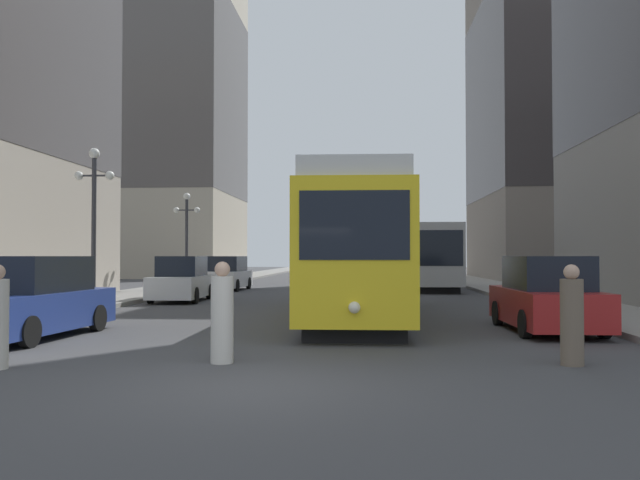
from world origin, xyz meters
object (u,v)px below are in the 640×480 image
at_px(streetcar, 355,247).
at_px(parked_car_left_near, 182,280).
at_px(transit_bus, 428,254).
at_px(lamp_post_left_far, 187,225).
at_px(pedestrian_on_sidewalk, 572,318).
at_px(lamp_post_left_near, 94,202).
at_px(parked_car_left_far, 227,274).
at_px(parked_car_right_far, 546,297).
at_px(parked_car_left_mid, 32,300).
at_px(pedestrian_crossing_far, 222,316).

xyz_separation_m(streetcar, parked_car_left_near, (-7.11, 5.88, -1.26)).
distance_m(transit_bus, lamp_post_left_far, 13.36).
relative_size(pedestrian_on_sidewalk, lamp_post_left_near, 0.31).
distance_m(parked_car_left_far, lamp_post_left_near, 13.18).
bearing_deg(parked_car_left_near, parked_car_right_far, -42.13).
bearing_deg(parked_car_left_mid, lamp_post_left_near, 107.35).
xyz_separation_m(parked_car_left_mid, parked_car_right_far, (11.78, 2.05, -0.00)).
xyz_separation_m(parked_car_left_mid, pedestrian_on_sidewalk, (10.86, -2.85, -0.06)).
xyz_separation_m(parked_car_left_mid, lamp_post_left_near, (-1.90, 7.64, 2.86)).
height_order(parked_car_right_far, pedestrian_crossing_far, parked_car_right_far).
bearing_deg(parked_car_left_far, parked_car_left_near, -88.01).
xyz_separation_m(pedestrian_on_sidewalk, lamp_post_left_near, (-12.76, 10.49, 2.92)).
height_order(parked_car_left_mid, lamp_post_left_near, lamp_post_left_near).
bearing_deg(lamp_post_left_near, parked_car_left_far, 81.50).
bearing_deg(lamp_post_left_far, transit_bus, 15.19).
relative_size(parked_car_left_far, pedestrian_on_sidewalk, 2.78).
bearing_deg(streetcar, parked_car_left_near, 139.57).
height_order(transit_bus, pedestrian_on_sidewalk, transit_bus).
xyz_separation_m(parked_car_right_far, pedestrian_crossing_far, (-6.79, -5.08, -0.04)).
relative_size(parked_car_left_mid, lamp_post_left_far, 0.96).
bearing_deg(pedestrian_crossing_far, lamp_post_left_far, -61.53).
height_order(pedestrian_on_sidewalk, lamp_post_left_near, lamp_post_left_near).
distance_m(transit_bus, lamp_post_left_near, 19.79).
height_order(parked_car_right_far, pedestrian_on_sidewalk, parked_car_right_far).
bearing_deg(lamp_post_left_far, parked_car_right_far, -51.33).
bearing_deg(lamp_post_left_far, lamp_post_left_near, -90.00).
relative_size(streetcar, lamp_post_left_near, 2.58).
distance_m(parked_car_left_far, pedestrian_crossing_far, 23.92).
distance_m(pedestrian_crossing_far, lamp_post_left_near, 13.02).
relative_size(parked_car_left_near, pedestrian_crossing_far, 2.58).
distance_m(parked_car_left_far, pedestrian_on_sidewalk, 25.64).
distance_m(parked_car_left_near, pedestrian_crossing_far, 15.59).
relative_size(transit_bus, pedestrian_on_sidewalk, 6.74).
relative_size(streetcar, parked_car_left_near, 3.13).
height_order(parked_car_left_far, pedestrian_on_sidewalk, parked_car_left_far).
bearing_deg(parked_car_left_near, pedestrian_crossing_far, -74.03).
xyz_separation_m(parked_car_right_far, parked_car_left_far, (-11.78, 18.32, 0.00)).
bearing_deg(pedestrian_crossing_far, parked_car_left_near, -60.12).
relative_size(streetcar, lamp_post_left_far, 2.80).
height_order(transit_bus, parked_car_right_far, transit_bus).
distance_m(parked_car_right_far, pedestrian_on_sidewalk, 4.99).
height_order(parked_car_left_far, pedestrian_crossing_far, parked_car_left_far).
xyz_separation_m(parked_car_left_far, pedestrian_crossing_far, (4.99, -23.39, -0.04)).
xyz_separation_m(pedestrian_crossing_far, lamp_post_left_near, (-6.89, 10.67, 2.90)).
distance_m(streetcar, lamp_post_left_near, 9.32).
relative_size(parked_car_left_near, parked_car_right_far, 1.01).
bearing_deg(parked_car_left_far, pedestrian_on_sidewalk, -62.92).
relative_size(parked_car_left_mid, lamp_post_left_near, 0.88).
bearing_deg(parked_car_right_far, transit_bus, -88.59).
height_order(parked_car_left_near, lamp_post_left_far, lamp_post_left_far).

